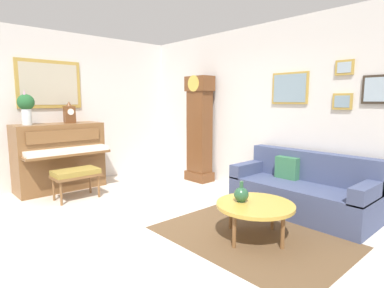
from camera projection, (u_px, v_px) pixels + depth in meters
name	position (u px, v px, depth m)	size (l,w,h in m)	color
ground_plane	(135.00, 227.00, 4.04)	(6.40, 6.00, 0.10)	beige
wall_left	(57.00, 109.00, 5.75)	(0.13, 4.90, 2.80)	silver
wall_back	(253.00, 110.00, 5.43)	(5.30, 0.13, 2.80)	silver
area_rug	(251.00, 237.00, 3.62)	(2.10, 1.50, 0.01)	brown
piano	(60.00, 156.00, 5.51)	(0.87, 1.44, 1.17)	brown
piano_bench	(76.00, 174.00, 4.97)	(0.42, 0.70, 0.48)	brown
grandfather_clock	(199.00, 132.00, 6.07)	(0.52, 0.34, 2.03)	brown
couch	(302.00, 191.00, 4.38)	(1.90, 0.80, 0.84)	#424C70
coffee_table	(255.00, 206.00, 3.54)	(0.88, 0.88, 0.41)	gold
mantel_clock	(69.00, 113.00, 5.54)	(0.13, 0.18, 0.38)	brown
flower_vase	(26.00, 106.00, 5.06)	(0.26, 0.26, 0.58)	silver
green_jug	(241.00, 194.00, 3.59)	(0.17, 0.17, 0.24)	#234C33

